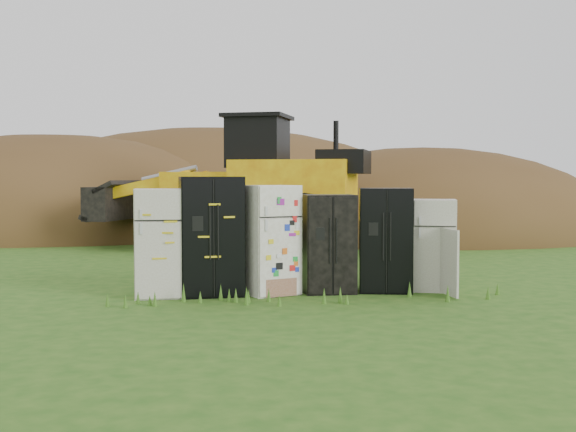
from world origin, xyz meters
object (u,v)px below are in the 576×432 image
(fridge_sticker, at_px, (270,240))
(fridge_dark_mid, at_px, (329,244))
(fridge_open_door, at_px, (434,245))
(fridge_black_right, at_px, (385,240))
(wheel_loader, at_px, (226,183))
(fridge_leftmost, at_px, (159,243))
(fridge_black_side, at_px, (211,236))

(fridge_sticker, bearing_deg, fridge_dark_mid, -20.61)
(fridge_dark_mid, relative_size, fridge_open_door, 1.05)
(fridge_black_right, relative_size, fridge_open_door, 1.12)
(fridge_black_right, relative_size, wheel_loader, 0.24)
(fridge_leftmost, height_order, wheel_loader, wheel_loader)
(fridge_dark_mid, distance_m, fridge_open_door, 1.84)
(fridge_black_right, xyz_separation_m, fridge_open_door, (0.86, -0.02, -0.10))
(wheel_loader, bearing_deg, fridge_dark_mid, -59.01)
(fridge_dark_mid, distance_m, fridge_black_right, 0.98)
(wheel_loader, bearing_deg, fridge_leftmost, -80.05)
(fridge_dark_mid, xyz_separation_m, fridge_open_door, (1.84, -0.03, -0.04))
(fridge_black_side, height_order, wheel_loader, wheel_loader)
(fridge_sticker, relative_size, fridge_dark_mid, 1.10)
(fridge_dark_mid, bearing_deg, fridge_leftmost, 179.98)
(fridge_leftmost, height_order, fridge_black_side, fridge_black_side)
(fridge_black_side, relative_size, wheel_loader, 0.26)
(fridge_leftmost, bearing_deg, fridge_sticker, -1.58)
(fridge_leftmost, relative_size, fridge_open_door, 1.12)
(fridge_dark_mid, relative_size, wheel_loader, 0.22)
(wheel_loader, bearing_deg, fridge_black_side, -73.79)
(fridge_leftmost, xyz_separation_m, fridge_open_door, (4.65, -0.02, -0.10))
(fridge_black_side, relative_size, fridge_black_right, 1.11)
(fridge_black_right, bearing_deg, fridge_sticker, -167.93)
(fridge_black_right, xyz_separation_m, wheel_loader, (-2.31, 7.57, 0.92))
(fridge_black_side, bearing_deg, fridge_leftmost, 178.66)
(fridge_black_side, xyz_separation_m, fridge_dark_mid, (1.96, -0.02, -0.15))
(fridge_open_door, bearing_deg, fridge_leftmost, -162.47)
(fridge_dark_mid, bearing_deg, fridge_black_right, -1.06)
(fridge_sticker, height_order, fridge_black_right, fridge_sticker)
(fridge_black_side, distance_m, fridge_dark_mid, 1.97)
(fridge_leftmost, xyz_separation_m, wheel_loader, (1.49, 7.57, 0.92))
(fridge_leftmost, relative_size, fridge_dark_mid, 1.06)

